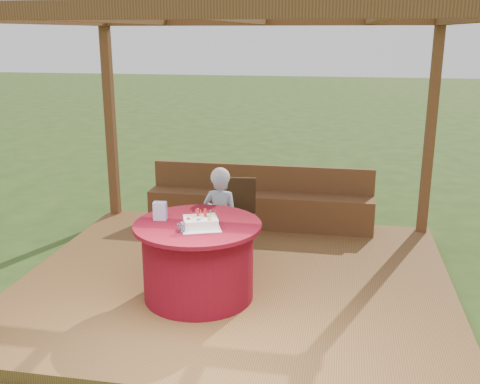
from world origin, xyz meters
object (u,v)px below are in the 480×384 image
(birthday_cake, at_px, (201,222))
(drinking_glass, at_px, (181,228))
(chair, at_px, (236,213))
(gift_bag, at_px, (160,211))
(bench, at_px, (260,206))
(table, at_px, (198,260))
(elderly_woman, at_px, (221,216))

(birthday_cake, xyz_separation_m, drinking_glass, (-0.14, -0.17, -0.01))
(chair, height_order, gift_bag, gift_bag)
(bench, relative_size, drinking_glass, 33.71)
(bench, relative_size, birthday_cake, 6.60)
(birthday_cake, xyz_separation_m, gift_bag, (-0.44, 0.15, 0.04))
(birthday_cake, bearing_deg, table, 119.39)
(chair, xyz_separation_m, gift_bag, (-0.54, -1.12, 0.35))
(chair, relative_size, birthday_cake, 1.96)
(table, relative_size, birthday_cake, 2.71)
(elderly_woman, xyz_separation_m, gift_bag, (-0.43, -0.78, 0.28))
(bench, height_order, chair, chair)
(chair, bearing_deg, birthday_cake, -94.34)
(table, bearing_deg, chair, 82.53)
(birthday_cake, bearing_deg, bench, 84.58)
(chair, bearing_deg, bench, 83.26)
(bench, relative_size, table, 2.44)
(birthday_cake, relative_size, gift_bag, 2.55)
(table, relative_size, elderly_woman, 1.10)
(bench, xyz_separation_m, elderly_woman, (-0.23, -1.39, 0.31))
(chair, xyz_separation_m, drinking_glass, (-0.24, -1.44, 0.30))
(bench, distance_m, birthday_cake, 2.39)
(table, distance_m, chair, 1.19)
(chair, bearing_deg, table, -97.47)
(drinking_glass, bearing_deg, chair, 80.73)
(bench, bearing_deg, birthday_cake, -95.42)
(elderly_woman, distance_m, birthday_cake, 0.96)
(birthday_cake, bearing_deg, elderly_woman, 90.79)
(elderly_woman, xyz_separation_m, drinking_glass, (-0.13, -1.10, 0.23))
(birthday_cake, height_order, drinking_glass, birthday_cake)
(gift_bag, bearing_deg, chair, 59.68)
(elderly_woman, bearing_deg, gift_bag, -118.93)
(table, bearing_deg, bench, 82.88)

